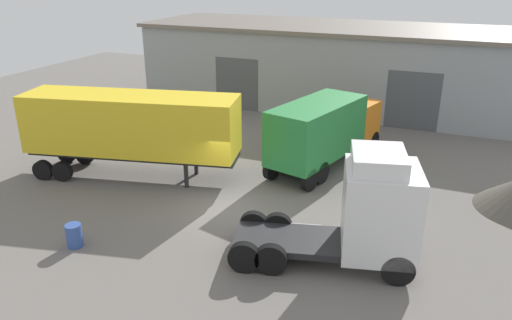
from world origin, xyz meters
TOP-DOWN VIEW (x-y plane):
  - ground_plane at (0.00, 0.00)m, footprint 60.00×60.00m
  - warehouse_building at (0.00, 18.12)m, footprint 27.24×8.75m
  - tractor_unit_white at (6.11, -1.89)m, footprint 6.56×3.95m
  - container_trailer_blue at (-5.54, 1.36)m, footprint 10.30×4.63m
  - box_truck_orange at (2.51, 6.31)m, footprint 4.29×8.06m
  - oil_drum at (-3.76, -4.85)m, footprint 0.58×0.58m

SIDE VIEW (x-z plane):
  - ground_plane at x=0.00m, z-range 0.00..0.00m
  - oil_drum at x=-3.76m, z-range 0.00..0.88m
  - box_truck_orange at x=2.51m, z-range 0.23..3.66m
  - tractor_unit_white at x=6.11m, z-range -0.11..4.02m
  - container_trailer_blue at x=-5.54m, z-range 0.56..4.59m
  - warehouse_building at x=0.00m, z-range 0.01..5.60m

